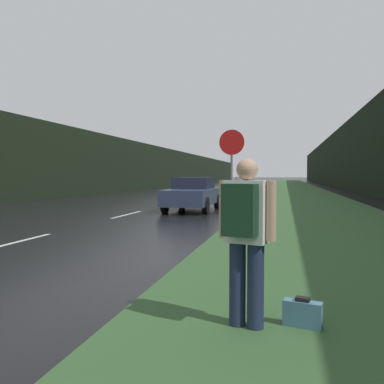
# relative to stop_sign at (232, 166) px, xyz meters

# --- Properties ---
(grass_verge) EXTENTS (6.00, 240.00, 0.02)m
(grass_verge) POSITION_rel_stop_sign_xyz_m (2.75, 30.17, -1.82)
(grass_verge) COLOR #33562D
(grass_verge) RESTS_ON ground_plane
(lane_stripe_b) EXTENTS (0.12, 3.00, 0.01)m
(lane_stripe_b) POSITION_rel_stop_sign_xyz_m (-4.57, -3.91, -1.83)
(lane_stripe_b) COLOR silver
(lane_stripe_b) RESTS_ON ground_plane
(lane_stripe_c) EXTENTS (0.12, 3.00, 0.01)m
(lane_stripe_c) POSITION_rel_stop_sign_xyz_m (-4.57, 3.09, -1.83)
(lane_stripe_c) COLOR silver
(lane_stripe_c) RESTS_ON ground_plane
(lane_stripe_d) EXTENTS (0.12, 3.00, 0.01)m
(lane_stripe_d) POSITION_rel_stop_sign_xyz_m (-4.57, 10.09, -1.83)
(lane_stripe_d) COLOR silver
(lane_stripe_d) RESTS_ON ground_plane
(treeline_far_side) EXTENTS (2.00, 140.00, 5.18)m
(treeline_far_side) POSITION_rel_stop_sign_xyz_m (-14.88, 40.17, 0.76)
(treeline_far_side) COLOR black
(treeline_far_side) RESTS_ON ground_plane
(treeline_near_side) EXTENTS (2.00, 140.00, 7.19)m
(treeline_near_side) POSITION_rel_stop_sign_xyz_m (8.75, 40.17, 1.76)
(treeline_near_side) COLOR black
(treeline_near_side) RESTS_ON ground_plane
(stop_sign) EXTENTS (0.75, 0.07, 2.92)m
(stop_sign) POSITION_rel_stop_sign_xyz_m (0.00, 0.00, 0.00)
(stop_sign) COLOR slate
(stop_sign) RESTS_ON ground_plane
(hitchhiker_with_backpack) EXTENTS (0.59, 0.49, 1.74)m
(hitchhiker_with_backpack) POSITION_rel_stop_sign_xyz_m (1.17, -7.95, -0.84)
(hitchhiker_with_backpack) COLOR #1E2847
(hitchhiker_with_backpack) RESTS_ON ground_plane
(suitcase) EXTENTS (0.41, 0.22, 0.32)m
(suitcase) POSITION_rel_stop_sign_xyz_m (1.74, -7.79, -1.69)
(suitcase) COLOR teal
(suitcase) RESTS_ON ground_plane
(car_passing_near) EXTENTS (1.91, 4.57, 1.48)m
(car_passing_near) POSITION_rel_stop_sign_xyz_m (-2.41, 5.43, -1.08)
(car_passing_near) COLOR #2D3856
(car_passing_near) RESTS_ON ground_plane
(car_passing_far) EXTENTS (1.96, 4.66, 1.41)m
(car_passing_far) POSITION_rel_stop_sign_xyz_m (-2.41, 28.25, -1.13)
(car_passing_far) COLOR #BCBCBC
(car_passing_far) RESTS_ON ground_plane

